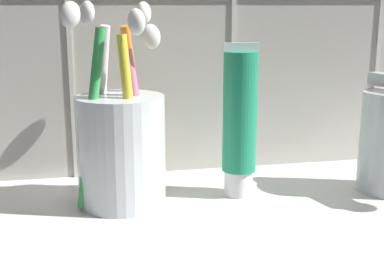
% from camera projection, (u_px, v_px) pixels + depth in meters
% --- Properties ---
extents(sink_counter, '(0.69, 0.33, 0.02)m').
position_uv_depth(sink_counter, '(261.00, 233.00, 0.46)').
color(sink_counter, silver).
rests_on(sink_counter, ground).
extents(toothbrush_cup, '(0.09, 0.10, 0.19)m').
position_uv_depth(toothbrush_cup, '(121.00, 144.00, 0.49)').
color(toothbrush_cup, silver).
rests_on(toothbrush_cup, sink_counter).
extents(toothpaste_tube, '(0.03, 0.03, 0.15)m').
position_uv_depth(toothpaste_tube, '(244.00, 121.00, 0.51)').
color(toothpaste_tube, white).
rests_on(toothpaste_tube, sink_counter).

